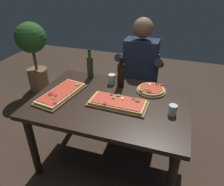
{
  "coord_description": "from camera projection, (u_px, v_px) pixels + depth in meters",
  "views": [
    {
      "loc": [
        0.53,
        -1.54,
        1.77
      ],
      "look_at": [
        0.0,
        0.05,
        0.79
      ],
      "focal_mm": 34.15,
      "sensor_mm": 36.0,
      "label": 1
    }
  ],
  "objects": [
    {
      "name": "ground_plane",
      "position": [
        111.0,
        158.0,
        2.3
      ],
      "size": [
        6.4,
        6.4,
        0.0
      ],
      "primitive_type": "plane",
      "color": "#38281E"
    },
    {
      "name": "diner_chair",
      "position": [
        140.0,
        85.0,
        2.73
      ],
      "size": [
        0.44,
        0.44,
        0.87
      ],
      "color": "#3D2B1E",
      "rests_on": "ground_plane"
    },
    {
      "name": "pizza_rectangular_front",
      "position": [
        118.0,
        103.0,
        1.86
      ],
      "size": [
        0.53,
        0.26,
        0.05
      ],
      "color": "brown",
      "rests_on": "dining_table"
    },
    {
      "name": "oil_bottle_amber",
      "position": [
        121.0,
        75.0,
        2.09
      ],
      "size": [
        0.07,
        0.07,
        0.31
      ],
      "color": "black",
      "rests_on": "dining_table"
    },
    {
      "name": "pizza_round_far",
      "position": [
        151.0,
        90.0,
        2.06
      ],
      "size": [
        0.28,
        0.28,
        0.05
      ],
      "color": "olive",
      "rests_on": "dining_table"
    },
    {
      "name": "tumbler_far_side",
      "position": [
        112.0,
        79.0,
        2.19
      ],
      "size": [
        0.07,
        0.07,
        0.1
      ],
      "color": "silver",
      "rests_on": "dining_table"
    },
    {
      "name": "dining_table",
      "position": [
        110.0,
        109.0,
        1.98
      ],
      "size": [
        1.4,
        0.96,
        0.74
      ],
      "color": "black",
      "rests_on": "ground_plane"
    },
    {
      "name": "potted_plant_corner",
      "position": [
        33.0,
        50.0,
        3.28
      ],
      "size": [
        0.46,
        0.46,
        1.11
      ],
      "color": "#846042",
      "rests_on": "ground_plane"
    },
    {
      "name": "wine_bottle_dark",
      "position": [
        90.0,
        67.0,
        2.27
      ],
      "size": [
        0.07,
        0.07,
        0.32
      ],
      "color": "#233819",
      "rests_on": "dining_table"
    },
    {
      "name": "pizza_rectangular_left",
      "position": [
        61.0,
        93.0,
        2.0
      ],
      "size": [
        0.32,
        0.56,
        0.05
      ],
      "color": "brown",
      "rests_on": "dining_table"
    },
    {
      "name": "seated_diner",
      "position": [
        139.0,
        70.0,
        2.5
      ],
      "size": [
        0.53,
        0.41,
        1.33
      ],
      "color": "#23232D",
      "rests_on": "ground_plane"
    },
    {
      "name": "tumbler_near_camera",
      "position": [
        173.0,
        110.0,
        1.72
      ],
      "size": [
        0.07,
        0.07,
        0.09
      ],
      "color": "silver",
      "rests_on": "dining_table"
    }
  ]
}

